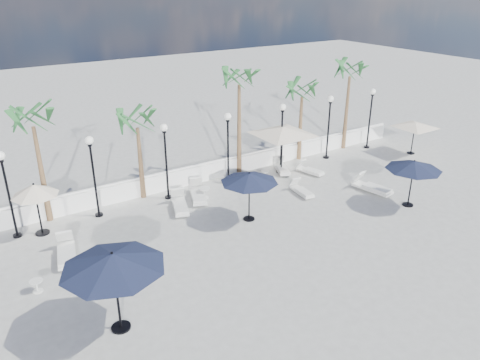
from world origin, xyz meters
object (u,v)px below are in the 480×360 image
lounger_4 (310,170)px  parasol_cream_sq_b (415,123)px  lounger_1 (180,205)px  parasol_navy_left (113,261)px  lounger_3 (198,194)px  parasol_navy_mid (249,178)px  parasol_navy_right (414,166)px  parasol_cream_sq_a (283,127)px  lounger_2 (66,252)px  lounger_5 (282,168)px  lounger_6 (301,190)px  parasol_cream_small (35,191)px  lounger_0 (108,272)px  lounger_7 (372,187)px

lounger_4 → parasol_cream_sq_b: bearing=-21.8°
lounger_1 → parasol_navy_left: bearing=-110.3°
lounger_3 → parasol_navy_mid: (0.93, -3.18, 1.78)m
parasol_navy_right → parasol_cream_sq_a: parasol_cream_sq_a is taller
lounger_2 → lounger_5: size_ratio=1.14×
lounger_6 → parasol_navy_mid: bearing=-161.2°
lounger_2 → lounger_5: 12.79m
lounger_5 → parasol_cream_small: size_ratio=0.79×
lounger_4 → parasol_navy_left: (-13.30, -6.51, 2.26)m
lounger_3 → parasol_cream_sq_a: parasol_cream_sq_a is taller
lounger_6 → lounger_0: bearing=-164.1°
lounger_4 → parasol_cream_small: (-14.10, 1.05, 1.82)m
parasol_navy_left → parasol_navy_mid: parasol_navy_left is taller
lounger_2 → parasol_navy_mid: size_ratio=0.83×
lounger_4 → parasol_navy_left: 14.98m
lounger_0 → lounger_6: (10.57, 1.76, -0.01)m
lounger_1 → parasol_cream_small: (-5.98, 1.15, 1.77)m
lounger_1 → lounger_3: bearing=43.7°
lounger_0 → lounger_7: (13.80, 0.04, 0.05)m
lounger_7 → parasol_navy_right: parasol_navy_right is taller
lounger_1 → parasol_navy_right: 11.12m
lounger_3 → parasol_cream_small: size_ratio=0.94×
lounger_1 → lounger_2: size_ratio=0.97×
lounger_7 → parasol_navy_right: bearing=-93.0°
lounger_2 → parasol_cream_sq_b: bearing=13.6°
lounger_0 → lounger_7: lounger_7 is taller
parasol_navy_right → parasol_cream_small: size_ratio=1.11×
lounger_3 → parasol_cream_sq_a: 6.11m
lounger_5 → parasol_cream_sq_b: 9.04m
parasol_navy_mid → parasol_cream_small: parasol_cream_small is taller
lounger_4 → parasol_navy_mid: bearing=-170.3°
lounger_0 → lounger_4: size_ratio=1.05×
lounger_0 → parasol_navy_mid: 7.12m
parasol_cream_sq_a → lounger_5: bearing=21.7°
parasol_cream_small → lounger_4: bearing=-4.3°
lounger_0 → parasol_cream_sq_b: (20.18, 2.69, 1.79)m
lounger_5 → parasol_navy_mid: bearing=-118.2°
lounger_0 → lounger_6: 10.71m
lounger_3 → lounger_7: size_ratio=1.01×
lounger_0 → parasol_navy_right: 14.34m
lounger_0 → lounger_2: lounger_2 is taller
lounger_3 → parasol_cream_small: bearing=-163.0°
lounger_7 → parasol_cream_small: (-15.17, 4.63, 1.75)m
parasol_navy_mid → parasol_navy_right: parasol_navy_right is taller
lounger_5 → parasol_navy_mid: size_ratio=0.72×
lounger_5 → parasol_cream_small: bearing=-156.5°
lounger_6 → parasol_navy_left: size_ratio=0.53×
parasol_cream_small → parasol_navy_mid: bearing=-24.5°
lounger_6 → parasol_cream_sq_a: (0.94, 2.91, 2.41)m
parasol_cream_sq_b → lounger_6: bearing=-174.5°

